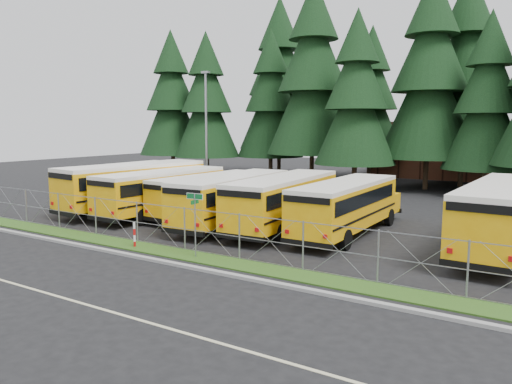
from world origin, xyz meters
TOP-DOWN VIEW (x-y plane):
  - ground at (0.00, 0.00)m, footprint 120.00×120.00m
  - curb at (0.00, -3.10)m, footprint 50.00×0.25m
  - grass_verge at (0.00, -1.70)m, footprint 50.00×1.40m
  - road_lane_line at (0.00, -8.00)m, footprint 50.00×0.12m
  - chainlink_fence at (0.00, -1.00)m, footprint 44.00×0.10m
  - brick_building at (6.00, 40.00)m, footprint 22.00×10.00m
  - bus_0 at (-13.52, 7.10)m, footprint 2.80×11.02m
  - bus_1 at (-10.44, 5.49)m, footprint 4.24×12.26m
  - bus_2 at (-7.78, 5.21)m, footprint 2.99×10.94m
  - bus_3 at (-5.09, 6.41)m, footprint 2.94×10.10m
  - bus_4 at (-2.36, 5.05)m, footprint 3.19×11.04m
  - bus_5 at (0.59, 5.65)m, footprint 3.32×11.26m
  - bus_6 at (4.00, 6.08)m, footprint 2.62×10.75m
  - bus_east at (11.25, 6.47)m, footprint 3.22×12.05m
  - street_sign at (0.21, -1.72)m, footprint 0.84×0.55m
  - striped_bollard at (-3.32, -1.86)m, footprint 0.11×0.11m
  - light_standard at (-12.92, 15.92)m, footprint 0.70×0.35m
  - conifer_0 at (-24.46, 24.55)m, footprint 7.25×7.25m
  - conifer_1 at (-19.55, 24.50)m, footprint 6.97×6.97m
  - conifer_2 at (-13.65, 27.93)m, footprint 7.05×7.05m
  - conifer_3 at (-7.95, 26.24)m, footprint 8.80×8.80m
  - conifer_4 at (-2.32, 23.14)m, footprint 6.98×6.98m
  - conifer_5 at (2.77, 27.16)m, footprint 8.50×8.50m
  - conifer_6 at (7.73, 25.17)m, footprint 6.56×6.56m
  - conifer_10 at (-15.13, 32.33)m, footprint 9.02×9.02m
  - conifer_11 at (-4.97, 34.24)m, footprint 7.28×7.28m
  - conifer_12 at (5.02, 30.87)m, footprint 8.75×8.75m

SIDE VIEW (x-z plane):
  - ground at x=0.00m, z-range 0.00..0.00m
  - road_lane_line at x=0.00m, z-range 0.00..0.01m
  - grass_verge at x=0.00m, z-range 0.00..0.06m
  - curb at x=0.00m, z-range 0.00..0.12m
  - striped_bollard at x=-3.32m, z-range 0.00..1.20m
  - chainlink_fence at x=0.00m, z-range 0.00..2.00m
  - bus_3 at x=-5.09m, z-range 0.00..2.62m
  - bus_6 at x=4.00m, z-range 0.00..2.81m
  - bus_2 at x=-7.78m, z-range 0.00..2.84m
  - bus_4 at x=-2.36m, z-range 0.00..2.86m
  - bus_0 at x=-13.52m, z-range 0.00..2.88m
  - bus_5 at x=0.59m, z-range 0.00..2.91m
  - bus_east at x=11.25m, z-range 0.00..3.14m
  - bus_1 at x=-10.44m, z-range 0.00..3.15m
  - street_sign at x=0.21m, z-range 0.63..3.44m
  - brick_building at x=6.00m, z-range 0.00..6.00m
  - light_standard at x=-12.92m, z-range 0.43..10.57m
  - conifer_6 at x=7.73m, z-range 0.00..14.52m
  - conifer_1 at x=-19.55m, z-range 0.00..15.41m
  - conifer_4 at x=-2.32m, z-range 0.00..15.44m
  - conifer_2 at x=-13.65m, z-range 0.00..15.60m
  - conifer_0 at x=-24.46m, z-range 0.00..16.04m
  - conifer_11 at x=-4.97m, z-range 0.00..16.10m
  - conifer_5 at x=2.77m, z-range 0.00..18.80m
  - conifer_12 at x=5.02m, z-range 0.00..19.34m
  - conifer_3 at x=-7.95m, z-range 0.00..19.46m
  - conifer_10 at x=-15.13m, z-range 0.00..19.95m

